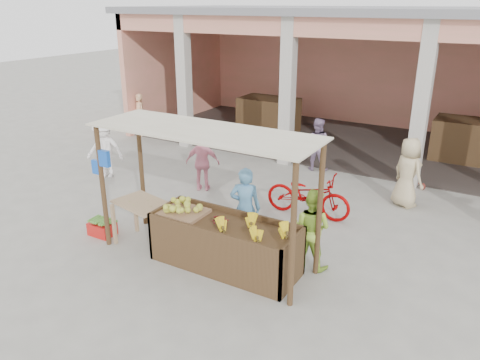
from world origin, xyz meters
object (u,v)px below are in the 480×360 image
Objects in this scene: vendor_blue at (245,206)px; vendor_green at (312,226)px; fruit_stall at (225,246)px; side_table at (143,209)px; motorcycle at (308,194)px; red_crate at (102,229)px.

vendor_blue is 1.11× the size of vendor_green.
fruit_stall is 1.72× the size of vendor_green.
fruit_stall is 2.21× the size of side_table.
motorcycle is (2.21, 2.73, -0.21)m from side_table.
vendor_blue reaches higher than vendor_green.
fruit_stall is 2.70m from motorcycle.
red_crate is 0.26× the size of motorcycle.
fruit_stall is 1.53m from vendor_green.
vendor_green reaches higher than fruit_stall.
vendor_green reaches higher than motorcycle.
vendor_green is (1.32, -0.02, -0.09)m from vendor_blue.
vendor_green reaches higher than red_crate.
side_table is 3.16m from vendor_green.
vendor_blue is at bearing 93.99° from fruit_stall.
side_table is 1.14m from red_crate.
vendor_green is at bearing 13.81° from red_crate.
red_crate is at bearing -158.35° from side_table.
vendor_green reaches higher than side_table.
red_crate is (-2.74, -0.23, -0.27)m from fruit_stall.
side_table is at bearing -177.92° from fruit_stall.
vendor_blue reaches higher than motorcycle.
vendor_blue is at bearing 3.18° from vendor_green.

